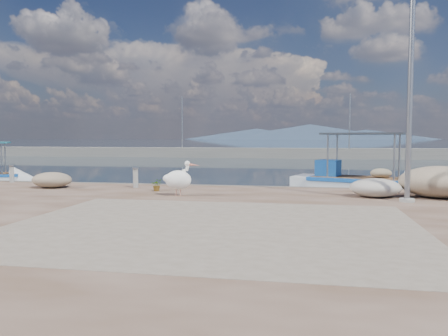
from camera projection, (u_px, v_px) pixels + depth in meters
ground at (200, 221)px, 12.75m from camera, size 1400.00×1400.00×0.00m
quay at (110, 277)px, 6.85m from camera, size 44.00×22.00×0.50m
quay_patch at (212, 226)px, 9.59m from camera, size 9.00×7.00×0.01m
breakwater at (279, 153)px, 51.94m from camera, size 120.00×2.20×7.50m
mountains at (306, 133)px, 648.78m from camera, size 370.00×280.00×22.00m
boat_right at (361, 186)px, 19.90m from camera, size 6.80×4.08×3.11m
pelican at (179, 179)px, 14.54m from camera, size 1.20×0.56×1.18m
lamp_post at (410, 92)px, 13.02m from camera, size 0.44×0.96×7.00m
bollard_near at (136, 177)px, 16.90m from camera, size 0.26×0.26×0.79m
bollard_far at (12, 173)px, 18.93m from camera, size 0.25×0.25×0.76m
potted_plant at (157, 185)px, 15.84m from camera, size 0.50×0.47×0.44m
net_pile_d at (375, 188)px, 14.22m from camera, size 1.64×1.23×0.62m
net_pile_b at (52, 180)px, 16.90m from camera, size 1.55×1.21×0.60m
net_pile_c at (441, 182)px, 14.08m from camera, size 2.61×1.86×1.02m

